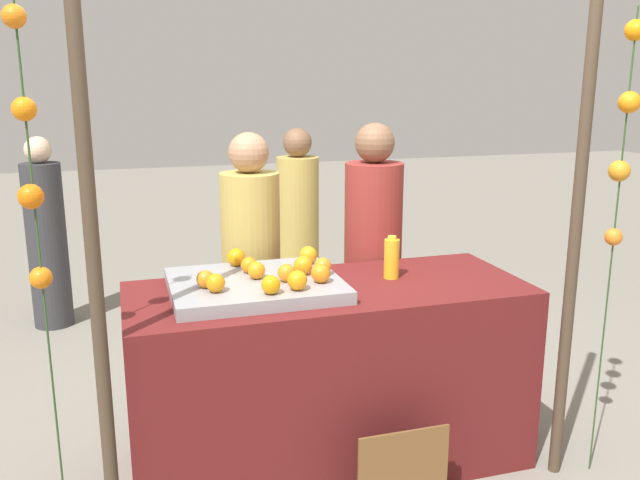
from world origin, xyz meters
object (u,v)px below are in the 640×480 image
at_px(orange_0, 308,255).
at_px(juice_bottle, 392,258).
at_px(orange_1, 216,283).
at_px(chalkboard_sign, 402,476).
at_px(vendor_right, 372,276).
at_px(stall_counter, 329,376).
at_px(vendor_left, 252,287).

distance_m(orange_0, juice_bottle, 0.42).
xyz_separation_m(orange_1, juice_bottle, (0.91, 0.16, 0.00)).
height_order(chalkboard_sign, vendor_right, vendor_right).
height_order(orange_0, orange_1, orange_0).
relative_size(stall_counter, orange_0, 21.32).
xyz_separation_m(stall_counter, chalkboard_sign, (0.17, -0.55, -0.25)).
relative_size(juice_bottle, vendor_right, 0.13).
height_order(stall_counter, vendor_left, vendor_left).
bearing_deg(juice_bottle, chalkboard_sign, -106.64).
relative_size(orange_1, chalkboard_sign, 0.19).
bearing_deg(stall_counter, juice_bottle, 9.61).
relative_size(stall_counter, chalkboard_sign, 4.39).
height_order(juice_bottle, vendor_left, vendor_left).
distance_m(orange_1, vendor_left, 0.83).
distance_m(stall_counter, orange_1, 0.80).
relative_size(orange_0, chalkboard_sign, 0.21).
relative_size(orange_1, vendor_left, 0.05).
bearing_deg(juice_bottle, vendor_left, 137.06).
distance_m(stall_counter, vendor_right, 0.80).
bearing_deg(stall_counter, vendor_right, 52.15).
bearing_deg(stall_counter, vendor_left, 112.50).
bearing_deg(vendor_left, juice_bottle, -42.94).
relative_size(chalkboard_sign, vendor_right, 0.26).
bearing_deg(chalkboard_sign, orange_0, 104.69).
bearing_deg(vendor_left, orange_0, -60.77).
xyz_separation_m(vendor_left, vendor_right, (0.71, -0.04, 0.02)).
bearing_deg(juice_bottle, orange_0, 156.06).
xyz_separation_m(orange_1, chalkboard_sign, (0.72, -0.45, -0.82)).
bearing_deg(vendor_right, stall_counter, -127.85).
bearing_deg(orange_1, stall_counter, 10.40).
xyz_separation_m(orange_0, chalkboard_sign, (0.20, -0.78, -0.82)).
bearing_deg(vendor_left, vendor_right, -3.29).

